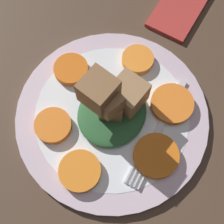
% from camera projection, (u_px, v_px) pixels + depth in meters
% --- Properties ---
extents(table_slab, '(1.20, 1.20, 0.02)m').
position_uv_depth(table_slab, '(112.00, 119.00, 0.51)').
color(table_slab, '#4C3828').
rests_on(table_slab, ground).
extents(plate, '(0.30, 0.30, 0.01)m').
position_uv_depth(plate, '(112.00, 116.00, 0.49)').
color(plate, silver).
rests_on(plate, table_slab).
extents(carrot_slice_0, '(0.07, 0.07, 0.01)m').
position_uv_depth(carrot_slice_0, '(172.00, 104.00, 0.49)').
color(carrot_slice_0, orange).
rests_on(carrot_slice_0, plate).
extents(carrot_slice_1, '(0.05, 0.05, 0.01)m').
position_uv_depth(carrot_slice_1, '(138.00, 60.00, 0.52)').
color(carrot_slice_1, orange).
rests_on(carrot_slice_1, plate).
extents(carrot_slice_2, '(0.06, 0.06, 0.01)m').
position_uv_depth(carrot_slice_2, '(71.00, 69.00, 0.51)').
color(carrot_slice_2, '#D56013').
rests_on(carrot_slice_2, plate).
extents(carrot_slice_3, '(0.06, 0.06, 0.01)m').
position_uv_depth(carrot_slice_3, '(53.00, 126.00, 0.47)').
color(carrot_slice_3, orange).
rests_on(carrot_slice_3, plate).
extents(carrot_slice_4, '(0.06, 0.06, 0.01)m').
position_uv_depth(carrot_slice_4, '(80.00, 171.00, 0.45)').
color(carrot_slice_4, orange).
rests_on(carrot_slice_4, plate).
extents(carrot_slice_5, '(0.07, 0.07, 0.01)m').
position_uv_depth(carrot_slice_5, '(156.00, 156.00, 0.46)').
color(carrot_slice_5, orange).
rests_on(carrot_slice_5, plate).
extents(center_pile, '(0.12, 0.10, 0.10)m').
position_uv_depth(center_pile, '(113.00, 103.00, 0.46)').
color(center_pile, '#2D6033').
rests_on(center_pile, plate).
extents(fork, '(0.19, 0.03, 0.00)m').
position_uv_depth(fork, '(158.00, 133.00, 0.47)').
color(fork, silver).
rests_on(fork, plate).
extents(napkin, '(0.12, 0.07, 0.01)m').
position_uv_depth(napkin, '(179.00, 9.00, 0.57)').
color(napkin, '#B2332D').
rests_on(napkin, table_slab).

